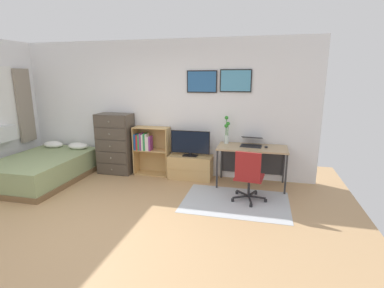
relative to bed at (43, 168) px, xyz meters
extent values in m
plane|color=tan|center=(2.10, -1.37, -0.24)|extent=(7.20, 7.20, 0.00)
cube|color=white|center=(2.10, 1.06, 1.11)|extent=(6.12, 0.06, 2.70)
cube|color=black|center=(2.94, 1.01, 1.65)|extent=(0.59, 0.02, 0.42)
cube|color=#285B93|center=(2.94, 1.00, 1.65)|extent=(0.55, 0.01, 0.38)
cube|color=black|center=(3.59, 1.01, 1.67)|extent=(0.59, 0.02, 0.42)
cube|color=#4C93B7|center=(3.59, 1.00, 1.67)|extent=(0.55, 0.01, 0.38)
cube|color=gray|center=(-0.84, 0.62, 1.14)|extent=(0.05, 0.40, 1.54)
cube|color=silver|center=(-0.79, -0.07, 0.66)|extent=(0.20, 0.52, 0.30)
cube|color=#B2B7BC|center=(3.76, -0.13, -0.24)|extent=(1.70, 1.20, 0.01)
cube|color=brown|center=(0.00, -0.02, -0.19)|extent=(1.42, 2.01, 0.10)
cube|color=#8C9E6B|center=(0.00, -0.02, 0.04)|extent=(1.38, 1.97, 0.38)
ellipsoid|color=white|center=(-0.32, 0.72, 0.29)|extent=(0.44, 0.29, 0.14)
ellipsoid|color=white|center=(0.30, 0.73, 0.29)|extent=(0.44, 0.29, 0.14)
cube|color=#4C4238|center=(1.16, 0.79, 0.38)|extent=(0.71, 0.42, 1.25)
cube|color=#493F35|center=(1.16, 0.57, -0.12)|extent=(0.67, 0.01, 0.23)
sphere|color=#A59E8C|center=(1.16, 0.56, -0.12)|extent=(0.03, 0.03, 0.03)
cube|color=#493F35|center=(1.16, 0.57, 0.13)|extent=(0.67, 0.01, 0.23)
sphere|color=#A59E8C|center=(1.16, 0.56, 0.13)|extent=(0.03, 0.03, 0.03)
cube|color=#493F35|center=(1.16, 0.57, 0.38)|extent=(0.67, 0.01, 0.23)
sphere|color=#A59E8C|center=(1.16, 0.56, 0.38)|extent=(0.03, 0.03, 0.03)
cube|color=#493F35|center=(1.16, 0.57, 0.63)|extent=(0.67, 0.01, 0.23)
sphere|color=#A59E8C|center=(1.16, 0.56, 0.63)|extent=(0.03, 0.03, 0.03)
cube|color=#493F35|center=(1.16, 0.57, 0.87)|extent=(0.67, 0.01, 0.23)
sphere|color=#A59E8C|center=(1.16, 0.56, 0.87)|extent=(0.03, 0.03, 0.03)
cube|color=tan|center=(1.58, 0.85, 0.25)|extent=(0.02, 0.30, 0.99)
cube|color=tan|center=(2.29, 0.85, 0.25)|extent=(0.02, 0.30, 0.99)
cube|color=tan|center=(1.94, 0.85, -0.24)|extent=(0.73, 0.30, 0.02)
cube|color=tan|center=(1.94, 0.85, 0.27)|extent=(0.69, 0.30, 0.02)
cube|color=tan|center=(1.94, 0.85, 0.74)|extent=(0.69, 0.30, 0.02)
cube|color=tan|center=(1.94, 0.99, 0.25)|extent=(0.73, 0.01, 0.99)
cube|color=#1E519E|center=(1.62, 0.80, 0.44)|extent=(0.04, 0.19, 0.32)
cube|color=red|center=(1.66, 0.81, 0.44)|extent=(0.03, 0.21, 0.31)
cube|color=#2D8C4C|center=(1.70, 0.81, 0.45)|extent=(0.03, 0.20, 0.33)
cube|color=#8C388C|center=(1.74, 0.80, 0.46)|extent=(0.03, 0.19, 0.35)
cube|color=white|center=(1.78, 0.80, 0.44)|extent=(0.04, 0.18, 0.33)
cube|color=#2D8C4C|center=(1.82, 0.80, 0.46)|extent=(0.03, 0.18, 0.35)
cube|color=white|center=(1.86, 0.80, 0.45)|extent=(0.03, 0.18, 0.34)
cube|color=white|center=(1.90, 0.81, 0.42)|extent=(0.04, 0.21, 0.28)
cube|color=#8C388C|center=(1.94, 0.79, 0.43)|extent=(0.03, 0.17, 0.29)
cube|color=tan|center=(2.77, 0.80, -0.01)|extent=(0.85, 0.40, 0.47)
cube|color=tan|center=(2.77, 0.59, -0.01)|extent=(0.85, 0.01, 0.02)
cube|color=black|center=(2.77, 0.78, 0.23)|extent=(0.28, 0.16, 0.02)
cube|color=black|center=(2.77, 0.78, 0.27)|extent=(0.06, 0.04, 0.05)
cube|color=black|center=(2.77, 0.78, 0.50)|extent=(0.77, 0.02, 0.45)
cube|color=black|center=(2.77, 0.77, 0.50)|extent=(0.74, 0.01, 0.42)
cube|color=tan|center=(3.96, 0.68, 0.48)|extent=(1.25, 0.63, 0.03)
cube|color=#2D2D30|center=(3.36, 0.40, 0.11)|extent=(0.03, 0.03, 0.71)
cube|color=#2D2D30|center=(4.55, 0.40, 0.11)|extent=(0.03, 0.03, 0.71)
cube|color=#2D2D30|center=(3.36, 0.97, 0.11)|extent=(0.03, 0.03, 0.71)
cube|color=#2D2D30|center=(4.55, 0.97, 0.11)|extent=(0.03, 0.03, 0.71)
cube|color=#2D2D30|center=(3.96, 0.99, 0.15)|extent=(1.19, 0.02, 0.50)
cylinder|color=#232326|center=(4.23, -0.03, -0.22)|extent=(0.05, 0.05, 0.05)
cube|color=#232326|center=(4.09, -0.01, -0.18)|extent=(0.28, 0.06, 0.02)
cylinder|color=#232326|center=(4.07, 0.26, -0.22)|extent=(0.05, 0.05, 0.05)
cube|color=#232326|center=(4.01, 0.13, -0.18)|extent=(0.14, 0.27, 0.02)
cylinder|color=#232326|center=(3.75, 0.19, -0.22)|extent=(0.05, 0.05, 0.05)
cube|color=#232326|center=(3.85, 0.10, -0.18)|extent=(0.23, 0.21, 0.02)
cylinder|color=#232326|center=(3.71, -0.13, -0.22)|extent=(0.05, 0.05, 0.05)
cube|color=#232326|center=(3.83, -0.06, -0.18)|extent=(0.26, 0.16, 0.02)
cylinder|color=#232326|center=(4.01, -0.27, -0.22)|extent=(0.05, 0.05, 0.05)
cube|color=#232326|center=(3.98, -0.13, -0.18)|extent=(0.09, 0.28, 0.02)
cylinder|color=#232326|center=(3.96, 0.01, -0.01)|extent=(0.04, 0.04, 0.30)
cube|color=maroon|center=(3.96, 0.01, 0.15)|extent=(0.49, 0.49, 0.03)
cube|color=maroon|center=(3.93, -0.19, 0.39)|extent=(0.40, 0.08, 0.45)
cube|color=#333338|center=(3.93, 0.73, 0.50)|extent=(0.40, 0.28, 0.01)
cube|color=black|center=(3.93, 0.72, 0.51)|extent=(0.37, 0.26, 0.00)
cube|color=#333338|center=(3.94, 0.89, 0.63)|extent=(0.40, 0.26, 0.07)
cube|color=navy|center=(3.94, 0.88, 0.63)|extent=(0.37, 0.24, 0.06)
ellipsoid|color=#262628|center=(4.20, 0.68, 0.51)|extent=(0.06, 0.10, 0.03)
cylinder|color=silver|center=(3.46, 0.86, 0.58)|extent=(0.09, 0.09, 0.16)
cylinder|color=#3D8438|center=(3.49, 0.86, 0.71)|extent=(0.01, 0.01, 0.33)
sphere|color=#308B2C|center=(3.49, 0.86, 0.88)|extent=(0.07, 0.07, 0.07)
cylinder|color=#3D8438|center=(3.45, 0.88, 0.77)|extent=(0.01, 0.01, 0.44)
sphere|color=#308B2C|center=(3.45, 0.88, 0.99)|extent=(0.07, 0.07, 0.07)
cylinder|color=#3D8438|center=(3.45, 0.85, 0.69)|extent=(0.01, 0.01, 0.29)
sphere|color=#308B2C|center=(3.45, 0.85, 0.84)|extent=(0.07, 0.07, 0.07)
camera|label=1|loc=(4.12, -4.57, 1.75)|focal=27.19mm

